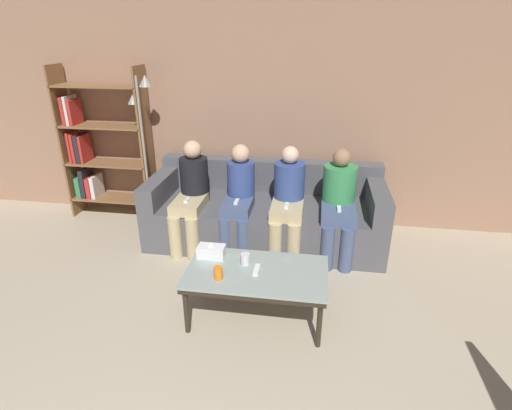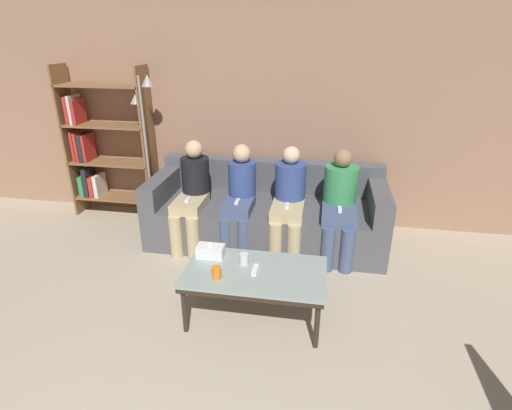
{
  "view_description": "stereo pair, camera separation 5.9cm",
  "coord_description": "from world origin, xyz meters",
  "px_view_note": "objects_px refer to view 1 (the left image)",
  "views": [
    {
      "loc": [
        0.5,
        -0.28,
        2.12
      ],
      "look_at": [
        0.0,
        2.94,
        0.7
      ],
      "focal_mm": 28.0,
      "sensor_mm": 36.0,
      "label": 1
    },
    {
      "loc": [
        0.56,
        -0.27,
        2.12
      ],
      "look_at": [
        0.0,
        2.94,
        0.7
      ],
      "focal_mm": 28.0,
      "sensor_mm": 36.0,
      "label": 2
    }
  ],
  "objects_px": {
    "cup_near_right": "(218,273)",
    "standing_lamp": "(144,137)",
    "tissue_box": "(212,251)",
    "game_remote": "(257,270)",
    "seated_person_left_end": "(191,193)",
    "cup_near_left": "(246,259)",
    "seated_person_mid_left": "(239,196)",
    "bookshelf": "(97,149)",
    "seated_person_right_end": "(339,201)",
    "couch": "(266,213)",
    "coffee_table": "(257,275)",
    "seated_person_mid_right": "(288,198)"
  },
  "relations": [
    {
      "from": "tissue_box",
      "to": "seated_person_mid_right",
      "type": "distance_m",
      "value": 1.12
    },
    {
      "from": "seated_person_mid_right",
      "to": "tissue_box",
      "type": "bearing_deg",
      "value": -119.07
    },
    {
      "from": "tissue_box",
      "to": "standing_lamp",
      "type": "bearing_deg",
      "value": 128.58
    },
    {
      "from": "cup_near_left",
      "to": "game_remote",
      "type": "xyz_separation_m",
      "value": [
        0.1,
        -0.09,
        -0.03
      ]
    },
    {
      "from": "tissue_box",
      "to": "seated_person_right_end",
      "type": "xyz_separation_m",
      "value": [
        1.04,
        0.97,
        0.11
      ]
    },
    {
      "from": "coffee_table",
      "to": "game_remote",
      "type": "distance_m",
      "value": 0.05
    },
    {
      "from": "couch",
      "to": "seated_person_left_end",
      "type": "distance_m",
      "value": 0.84
    },
    {
      "from": "seated_person_left_end",
      "to": "bookshelf",
      "type": "bearing_deg",
      "value": 156.79
    },
    {
      "from": "seated_person_left_end",
      "to": "seated_person_right_end",
      "type": "distance_m",
      "value": 1.5
    },
    {
      "from": "couch",
      "to": "seated_person_mid_left",
      "type": "bearing_deg",
      "value": -138.42
    },
    {
      "from": "standing_lamp",
      "to": "seated_person_right_end",
      "type": "bearing_deg",
      "value": -10.87
    },
    {
      "from": "seated_person_left_end",
      "to": "cup_near_left",
      "type": "bearing_deg",
      "value": -53.5
    },
    {
      "from": "game_remote",
      "to": "seated_person_left_end",
      "type": "distance_m",
      "value": 1.41
    },
    {
      "from": "cup_near_right",
      "to": "tissue_box",
      "type": "bearing_deg",
      "value": 113.58
    },
    {
      "from": "bookshelf",
      "to": "seated_person_left_end",
      "type": "xyz_separation_m",
      "value": [
        1.33,
        -0.57,
        -0.25
      ]
    },
    {
      "from": "seated_person_mid_right",
      "to": "couch",
      "type": "bearing_deg",
      "value": 138.8
    },
    {
      "from": "couch",
      "to": "cup_near_left",
      "type": "relative_size",
      "value": 28.0
    },
    {
      "from": "coffee_table",
      "to": "tissue_box",
      "type": "bearing_deg",
      "value": 159.12
    },
    {
      "from": "coffee_table",
      "to": "seated_person_mid_left",
      "type": "relative_size",
      "value": 1.0
    },
    {
      "from": "cup_near_left",
      "to": "seated_person_mid_left",
      "type": "height_order",
      "value": "seated_person_mid_left"
    },
    {
      "from": "bookshelf",
      "to": "seated_person_right_end",
      "type": "distance_m",
      "value": 2.89
    },
    {
      "from": "coffee_table",
      "to": "standing_lamp",
      "type": "relative_size",
      "value": 0.64
    },
    {
      "from": "standing_lamp",
      "to": "seated_person_left_end",
      "type": "bearing_deg",
      "value": -33.58
    },
    {
      "from": "cup_near_left",
      "to": "seated_person_mid_left",
      "type": "distance_m",
      "value": 1.06
    },
    {
      "from": "game_remote",
      "to": "seated_person_left_end",
      "type": "bearing_deg",
      "value": 127.68
    },
    {
      "from": "standing_lamp",
      "to": "seated_person_left_end",
      "type": "relative_size",
      "value": 1.55
    },
    {
      "from": "seated_person_right_end",
      "to": "cup_near_right",
      "type": "bearing_deg",
      "value": -125.65
    },
    {
      "from": "game_remote",
      "to": "tissue_box",
      "type": "bearing_deg",
      "value": 159.12
    },
    {
      "from": "cup_near_left",
      "to": "seated_person_mid_left",
      "type": "bearing_deg",
      "value": 103.86
    },
    {
      "from": "couch",
      "to": "seated_person_left_end",
      "type": "relative_size",
      "value": 2.23
    },
    {
      "from": "couch",
      "to": "tissue_box",
      "type": "relative_size",
      "value": 11.2
    },
    {
      "from": "bookshelf",
      "to": "standing_lamp",
      "type": "xyz_separation_m",
      "value": [
        0.68,
        -0.14,
        0.21
      ]
    },
    {
      "from": "cup_near_right",
      "to": "bookshelf",
      "type": "height_order",
      "value": "bookshelf"
    },
    {
      "from": "cup_near_right",
      "to": "seated_person_left_end",
      "type": "relative_size",
      "value": 0.09
    },
    {
      "from": "tissue_box",
      "to": "standing_lamp",
      "type": "relative_size",
      "value": 0.13
    },
    {
      "from": "cup_near_right",
      "to": "standing_lamp",
      "type": "height_order",
      "value": "standing_lamp"
    },
    {
      "from": "standing_lamp",
      "to": "seated_person_mid_right",
      "type": "relative_size",
      "value": 1.57
    },
    {
      "from": "seated_person_mid_right",
      "to": "game_remote",
      "type": "bearing_deg",
      "value": -97.38
    },
    {
      "from": "couch",
      "to": "seated_person_left_end",
      "type": "bearing_deg",
      "value": -162.95
    },
    {
      "from": "cup_near_left",
      "to": "bookshelf",
      "type": "height_order",
      "value": "bookshelf"
    },
    {
      "from": "cup_near_right",
      "to": "seated_person_mid_left",
      "type": "relative_size",
      "value": 0.09
    },
    {
      "from": "seated_person_mid_right",
      "to": "standing_lamp",
      "type": "bearing_deg",
      "value": 165.82
    },
    {
      "from": "standing_lamp",
      "to": "bookshelf",
      "type": "bearing_deg",
      "value": 168.28
    },
    {
      "from": "seated_person_left_end",
      "to": "seated_person_right_end",
      "type": "height_order",
      "value": "seated_person_left_end"
    },
    {
      "from": "coffee_table",
      "to": "seated_person_right_end",
      "type": "height_order",
      "value": "seated_person_right_end"
    },
    {
      "from": "couch",
      "to": "cup_near_left",
      "type": "bearing_deg",
      "value": -89.85
    },
    {
      "from": "couch",
      "to": "standing_lamp",
      "type": "height_order",
      "value": "standing_lamp"
    },
    {
      "from": "tissue_box",
      "to": "game_remote",
      "type": "bearing_deg",
      "value": -20.88
    },
    {
      "from": "coffee_table",
      "to": "seated_person_left_end",
      "type": "height_order",
      "value": "seated_person_left_end"
    },
    {
      "from": "cup_near_left",
      "to": "cup_near_right",
      "type": "xyz_separation_m",
      "value": [
        -0.16,
        -0.24,
        0.0
      ]
    }
  ]
}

